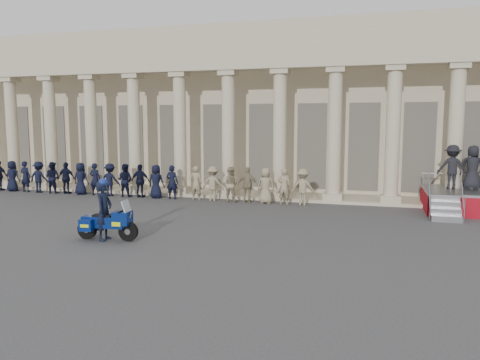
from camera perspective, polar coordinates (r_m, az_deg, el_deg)
name	(u,v)px	position (r m, az deg, el deg)	size (l,w,h in m)	color
ground	(194,236)	(15.84, -5.64, -6.76)	(90.00, 90.00, 0.00)	#3C3C3E
building	(281,110)	(29.60, 4.96, 8.45)	(40.00, 12.50, 9.00)	#B9AA8B
officer_rank	(137,181)	(24.22, -12.49, -0.09)	(17.96, 0.64, 1.68)	black
reviewing_stand	(477,177)	(22.04, 26.92, 0.37)	(4.60, 4.32, 2.82)	gray
motorcycle	(108,223)	(15.64, -15.81, -5.02)	(2.07, 0.86, 1.33)	black
rider	(104,210)	(15.61, -16.24, -3.49)	(0.51, 0.73, 2.01)	black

